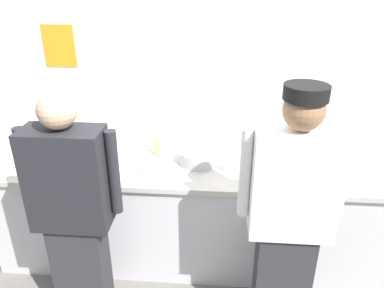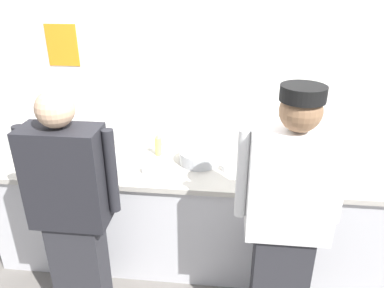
{
  "view_description": "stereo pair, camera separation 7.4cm",
  "coord_description": "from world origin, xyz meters",
  "px_view_note": "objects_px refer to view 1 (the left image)",
  "views": [
    {
      "loc": [
        0.22,
        -2.17,
        2.27
      ],
      "look_at": [
        0.02,
        0.37,
        1.09
      ],
      "focal_mm": 34.56,
      "sensor_mm": 36.0,
      "label": 1
    },
    {
      "loc": [
        0.29,
        -2.16,
        2.27
      ],
      "look_at": [
        0.02,
        0.37,
        1.09
      ],
      "focal_mm": 34.56,
      "sensor_mm": 36.0,
      "label": 2
    }
  ],
  "objects_px": {
    "plate_stack_rear": "(336,162)",
    "ramekin_orange_sauce": "(148,170)",
    "sheet_tray": "(114,162)",
    "ramekin_yellow_sauce": "(80,151)",
    "chef_center": "(290,217)",
    "deli_cup": "(78,166)",
    "mixing_bowl_steel": "(199,157)",
    "squeeze_bottle_primary": "(300,151)",
    "ramekin_red_sauce": "(67,159)",
    "chef_near_left": "(74,213)",
    "plate_stack_front": "(269,172)",
    "ramekin_green_sauce": "(228,167)",
    "squeeze_bottle_secondary": "(158,145)"
  },
  "relations": [
    {
      "from": "plate_stack_rear",
      "to": "ramekin_orange_sauce",
      "type": "relative_size",
      "value": 2.28
    },
    {
      "from": "sheet_tray",
      "to": "ramekin_yellow_sauce",
      "type": "relative_size",
      "value": 5.05
    },
    {
      "from": "chef_center",
      "to": "deli_cup",
      "type": "xyz_separation_m",
      "value": [
        -1.5,
        0.52,
        0.0
      ]
    },
    {
      "from": "mixing_bowl_steel",
      "to": "squeeze_bottle_primary",
      "type": "height_order",
      "value": "squeeze_bottle_primary"
    },
    {
      "from": "mixing_bowl_steel",
      "to": "ramekin_yellow_sauce",
      "type": "height_order",
      "value": "mixing_bowl_steel"
    },
    {
      "from": "ramekin_red_sauce",
      "to": "squeeze_bottle_primary",
      "type": "bearing_deg",
      "value": 4.0
    },
    {
      "from": "chef_near_left",
      "to": "mixing_bowl_steel",
      "type": "xyz_separation_m",
      "value": [
        0.75,
        0.74,
        0.05
      ]
    },
    {
      "from": "chef_center",
      "to": "deli_cup",
      "type": "height_order",
      "value": "chef_center"
    },
    {
      "from": "chef_center",
      "to": "plate_stack_front",
      "type": "distance_m",
      "value": 0.59
    },
    {
      "from": "mixing_bowl_steel",
      "to": "ramekin_red_sauce",
      "type": "height_order",
      "value": "mixing_bowl_steel"
    },
    {
      "from": "chef_near_left",
      "to": "sheet_tray",
      "type": "xyz_separation_m",
      "value": [
        0.08,
        0.68,
        0.01
      ]
    },
    {
      "from": "chef_near_left",
      "to": "ramekin_red_sauce",
      "type": "height_order",
      "value": "chef_near_left"
    },
    {
      "from": "chef_center",
      "to": "ramekin_green_sauce",
      "type": "bearing_deg",
      "value": 119.75
    },
    {
      "from": "squeeze_bottle_primary",
      "to": "sheet_tray",
      "type": "bearing_deg",
      "value": -174.85
    },
    {
      "from": "ramekin_yellow_sauce",
      "to": "ramekin_red_sauce",
      "type": "bearing_deg",
      "value": -108.83
    },
    {
      "from": "mixing_bowl_steel",
      "to": "plate_stack_front",
      "type": "bearing_deg",
      "value": -16.16
    },
    {
      "from": "chef_center",
      "to": "deli_cup",
      "type": "bearing_deg",
      "value": 161.04
    },
    {
      "from": "squeeze_bottle_primary",
      "to": "ramekin_orange_sauce",
      "type": "xyz_separation_m",
      "value": [
        -1.17,
        -0.26,
        -0.08
      ]
    },
    {
      "from": "plate_stack_front",
      "to": "ramekin_yellow_sauce",
      "type": "relative_size",
      "value": 2.7
    },
    {
      "from": "sheet_tray",
      "to": "squeeze_bottle_secondary",
      "type": "xyz_separation_m",
      "value": [
        0.32,
        0.17,
        0.08
      ]
    },
    {
      "from": "sheet_tray",
      "to": "plate_stack_rear",
      "type": "bearing_deg",
      "value": 3.51
    },
    {
      "from": "squeeze_bottle_primary",
      "to": "mixing_bowl_steel",
      "type": "bearing_deg",
      "value": -175.25
    },
    {
      "from": "mixing_bowl_steel",
      "to": "squeeze_bottle_secondary",
      "type": "height_order",
      "value": "squeeze_bottle_secondary"
    },
    {
      "from": "ramekin_green_sauce",
      "to": "chef_near_left",
      "type": "bearing_deg",
      "value": -146.88
    },
    {
      "from": "squeeze_bottle_primary",
      "to": "deli_cup",
      "type": "bearing_deg",
      "value": -170.36
    },
    {
      "from": "sheet_tray",
      "to": "deli_cup",
      "type": "height_order",
      "value": "deli_cup"
    },
    {
      "from": "ramekin_yellow_sauce",
      "to": "squeeze_bottle_primary",
      "type": "bearing_deg",
      "value": -0.75
    },
    {
      "from": "plate_stack_rear",
      "to": "mixing_bowl_steel",
      "type": "xyz_separation_m",
      "value": [
        -1.07,
        -0.04,
        0.02
      ]
    },
    {
      "from": "plate_stack_front",
      "to": "ramekin_orange_sauce",
      "type": "relative_size",
      "value": 2.34
    },
    {
      "from": "ramekin_green_sauce",
      "to": "ramekin_yellow_sauce",
      "type": "bearing_deg",
      "value": 171.05
    },
    {
      "from": "squeeze_bottle_secondary",
      "to": "ramekin_green_sauce",
      "type": "bearing_deg",
      "value": -19.62
    },
    {
      "from": "plate_stack_rear",
      "to": "ramekin_yellow_sauce",
      "type": "height_order",
      "value": "plate_stack_rear"
    },
    {
      "from": "ramekin_orange_sauce",
      "to": "plate_stack_front",
      "type": "bearing_deg",
      "value": 2.38
    },
    {
      "from": "chef_near_left",
      "to": "squeeze_bottle_secondary",
      "type": "bearing_deg",
      "value": 64.63
    },
    {
      "from": "chef_near_left",
      "to": "squeeze_bottle_secondary",
      "type": "relative_size",
      "value": 9.0
    },
    {
      "from": "chef_near_left",
      "to": "sheet_tray",
      "type": "relative_size",
      "value": 4.02
    },
    {
      "from": "chef_near_left",
      "to": "ramekin_yellow_sauce",
      "type": "bearing_deg",
      "value": 107.14
    },
    {
      "from": "ramekin_red_sauce",
      "to": "sheet_tray",
      "type": "bearing_deg",
      "value": -0.42
    },
    {
      "from": "ramekin_yellow_sauce",
      "to": "ramekin_green_sauce",
      "type": "xyz_separation_m",
      "value": [
        1.23,
        -0.19,
        0.0
      ]
    },
    {
      "from": "squeeze_bottle_secondary",
      "to": "ramekin_yellow_sauce",
      "type": "bearing_deg",
      "value": -178.99
    },
    {
      "from": "squeeze_bottle_secondary",
      "to": "ramekin_yellow_sauce",
      "type": "height_order",
      "value": "squeeze_bottle_secondary"
    },
    {
      "from": "ramekin_orange_sauce",
      "to": "deli_cup",
      "type": "height_order",
      "value": "deli_cup"
    },
    {
      "from": "plate_stack_front",
      "to": "ramekin_green_sauce",
      "type": "relative_size",
      "value": 2.28
    },
    {
      "from": "sheet_tray",
      "to": "squeeze_bottle_secondary",
      "type": "relative_size",
      "value": 2.24
    },
    {
      "from": "plate_stack_rear",
      "to": "sheet_tray",
      "type": "distance_m",
      "value": 1.75
    },
    {
      "from": "ramekin_red_sauce",
      "to": "deli_cup",
      "type": "distance_m",
      "value": 0.22
    },
    {
      "from": "plate_stack_front",
      "to": "mixing_bowl_steel",
      "type": "xyz_separation_m",
      "value": [
        -0.54,
        0.16,
        0.03
      ]
    },
    {
      "from": "plate_stack_front",
      "to": "ramekin_red_sauce",
      "type": "relative_size",
      "value": 2.38
    },
    {
      "from": "squeeze_bottle_primary",
      "to": "ramekin_yellow_sauce",
      "type": "relative_size",
      "value": 2.51
    },
    {
      "from": "plate_stack_rear",
      "to": "deli_cup",
      "type": "xyz_separation_m",
      "value": [
        -1.98,
        -0.26,
        0.02
      ]
    }
  ]
}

